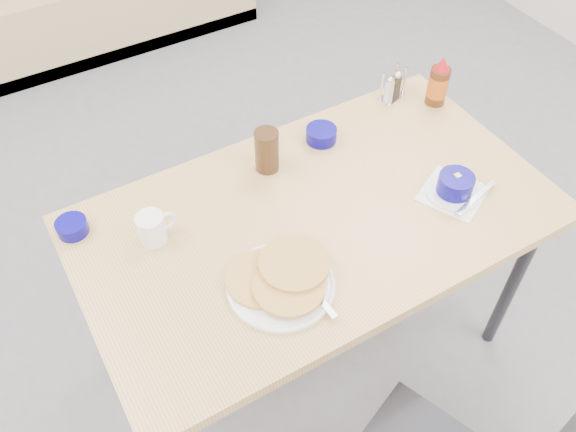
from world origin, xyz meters
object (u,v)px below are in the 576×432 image
grits_setting (455,187)px  creamer_bowl (72,227)px  dining_table (316,228)px  syrup_bottle (438,83)px  pancake_plate (281,281)px  coffee_mug (153,227)px  amber_tumbler (267,150)px  butter_bowl (321,135)px  condiment_caddy (393,88)px

grits_setting → creamer_bowl: 1.13m
dining_table → syrup_bottle: bearing=20.7°
creamer_bowl → syrup_bottle: (1.28, -0.05, 0.06)m
pancake_plate → creamer_bowl: 0.63m
dining_table → coffee_mug: size_ratio=11.91×
dining_table → amber_tumbler: 0.28m
coffee_mug → butter_bowl: 0.64m
pancake_plate → coffee_mug: (-0.23, 0.32, 0.03)m
dining_table → grits_setting: (0.40, -0.14, 0.09)m
amber_tumbler → syrup_bottle: bearing=-0.5°
dining_table → pancake_plate: size_ratio=4.58×
dining_table → butter_bowl: (0.19, 0.27, 0.08)m
condiment_caddy → creamer_bowl: bearing=165.1°
pancake_plate → amber_tumbler: amber_tumbler is taller
creamer_bowl → syrup_bottle: bearing=-2.4°
grits_setting → dining_table: bearing=161.0°
creamer_bowl → grits_setting: bearing=-22.7°
butter_bowl → syrup_bottle: (0.45, -0.03, 0.06)m
coffee_mug → condiment_caddy: bearing=10.8°
dining_table → coffee_mug: bearing=160.7°
dining_table → creamer_bowl: size_ratio=15.61×
coffee_mug → syrup_bottle: bearing=4.6°
grits_setting → amber_tumbler: (-0.43, 0.39, 0.04)m
dining_table → creamer_bowl: 0.71m
creamer_bowl → amber_tumbler: size_ratio=0.63×
dining_table → pancake_plate: bearing=-142.3°
grits_setting → creamer_bowl: size_ratio=2.83×
dining_table → condiment_caddy: size_ratio=12.29×
dining_table → coffee_mug: coffee_mug is taller
coffee_mug → butter_bowl: (0.63, 0.12, -0.02)m
grits_setting → butter_bowl: 0.46m
dining_table → pancake_plate: 0.29m
pancake_plate → coffee_mug: 0.40m
creamer_bowl → condiment_caddy: 1.16m
butter_bowl → amber_tumbler: bearing=-173.3°
pancake_plate → grits_setting: (0.62, 0.03, 0.01)m
coffee_mug → butter_bowl: size_ratio=1.16×
pancake_plate → amber_tumbler: size_ratio=2.15×
dining_table → grits_setting: size_ratio=5.52×
butter_bowl → pancake_plate: bearing=-132.5°
butter_bowl → syrup_bottle: 0.46m
creamer_bowl → amber_tumbler: amber_tumbler is taller
creamer_bowl → amber_tumbler: bearing=-4.5°
syrup_bottle → creamer_bowl: bearing=177.6°
grits_setting → condiment_caddy: bearing=75.4°
coffee_mug → condiment_caddy: 0.99m
amber_tumbler → syrup_bottle: syrup_bottle is taller
pancake_plate → condiment_caddy: 0.90m
coffee_mug → syrup_bottle: size_ratio=0.64×
condiment_caddy → syrup_bottle: size_ratio=0.62×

